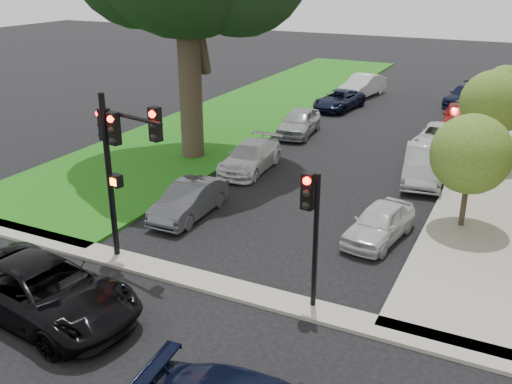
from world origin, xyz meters
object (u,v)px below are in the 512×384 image
at_px(car_parked_5, 189,200).
at_px(car_parked_4, 465,96).
at_px(small_tree_a, 471,154).
at_px(car_parked_7, 299,122).
at_px(car_parked_0, 379,223).
at_px(car_parked_9, 362,86).
at_px(traffic_signal_secondary, 312,216).
at_px(car_parked_3, 458,116).
at_px(car_parked_1, 424,164).
at_px(car_parked_6, 250,157).
at_px(car_parked_8, 339,100).
at_px(car_parked_2, 440,138).
at_px(small_tree_c, 505,85).
at_px(car_cross_near, 45,291).
at_px(traffic_signal_main, 118,149).
at_px(small_tree_b, 493,103).

bearing_deg(car_parked_5, car_parked_4, 72.84).
bearing_deg(small_tree_a, car_parked_7, 138.36).
bearing_deg(car_parked_0, car_parked_9, 116.40).
height_order(traffic_signal_secondary, car_parked_3, traffic_signal_secondary).
relative_size(car_parked_1, car_parked_5, 1.16).
height_order(car_parked_1, car_parked_6, car_parked_1).
distance_m(traffic_signal_secondary, car_parked_5, 7.86).
bearing_deg(car_parked_8, car_parked_4, 41.49).
bearing_deg(car_parked_6, car_parked_4, 65.37).
height_order(car_parked_2, car_parked_3, car_parked_3).
relative_size(traffic_signal_secondary, car_parked_3, 0.96).
bearing_deg(car_parked_2, car_parked_3, 91.17).
distance_m(small_tree_c, car_cross_near, 29.21).
xyz_separation_m(small_tree_a, car_parked_9, (-9.86, 20.75, -2.07)).
relative_size(car_parked_2, car_parked_5, 1.19).
height_order(small_tree_c, car_cross_near, small_tree_c).
bearing_deg(traffic_signal_secondary, traffic_signal_main, 179.61).
bearing_deg(car_parked_9, car_parked_3, -28.89).
relative_size(car_parked_3, car_parked_8, 0.92).
xyz_separation_m(car_parked_1, car_parked_9, (-7.58, 16.30, 0.02)).
bearing_deg(car_parked_1, car_parked_0, -100.40).
bearing_deg(small_tree_a, small_tree_c, 90.00).
relative_size(car_parked_2, car_parked_7, 1.11).
xyz_separation_m(car_parked_0, car_parked_6, (-7.40, 4.60, 0.02)).
bearing_deg(car_parked_3, car_parked_5, -117.28).
bearing_deg(car_parked_0, car_parked_8, 121.20).
relative_size(small_tree_b, car_parked_9, 0.95).
distance_m(small_tree_c, traffic_signal_secondary, 24.18).
height_order(traffic_signal_main, car_parked_4, traffic_signal_main).
height_order(car_parked_3, car_parked_8, car_parked_3).
xyz_separation_m(car_parked_6, car_parked_7, (-0.27, 6.76, 0.08)).
xyz_separation_m(traffic_signal_secondary, car_parked_4, (0.55, 28.47, -2.15)).
xyz_separation_m(small_tree_b, car_cross_near, (-9.49, -19.08, -2.26)).
distance_m(traffic_signal_secondary, car_parked_3, 22.16).
height_order(car_parked_2, car_parked_5, car_parked_2).
relative_size(traffic_signal_secondary, car_parked_0, 1.07).
xyz_separation_m(small_tree_b, car_parked_6, (-9.90, -5.75, -2.40)).
bearing_deg(car_parked_4, small_tree_a, -72.80).
height_order(small_tree_c, car_parked_1, small_tree_c).
xyz_separation_m(traffic_signal_secondary, car_parked_5, (-6.46, 3.93, -2.17)).
distance_m(car_cross_near, car_parked_2, 21.78).
distance_m(small_tree_b, small_tree_c, 8.52).
distance_m(car_parked_0, car_parked_1, 6.77).
xyz_separation_m(car_parked_2, car_parked_9, (-7.48, 11.21, 0.13)).
bearing_deg(small_tree_b, car_parked_2, 147.63).
distance_m(traffic_signal_main, car_parked_5, 5.00).
bearing_deg(car_parked_4, car_cross_near, -91.98).
relative_size(small_tree_b, car_parked_6, 1.01).
xyz_separation_m(small_tree_a, traffic_signal_secondary, (-3.16, -7.45, -0.02)).
bearing_deg(car_parked_2, car_cross_near, -105.91).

